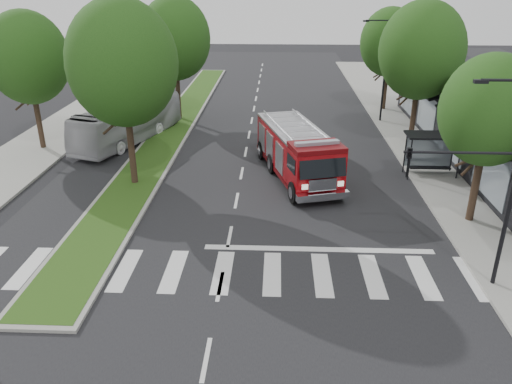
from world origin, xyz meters
TOP-DOWN VIEW (x-y plane):
  - ground at (0.00, 0.00)m, footprint 140.00×140.00m
  - sidewalk_right at (12.50, 10.00)m, footprint 5.00×80.00m
  - sidewalk_left at (-14.50, 10.00)m, footprint 5.00×80.00m
  - median at (-6.00, 18.00)m, footprint 3.00×50.00m
  - bus_shelter at (11.20, 8.15)m, footprint 3.20×1.60m
  - tree_right_near at (11.50, 2.00)m, footprint 4.40×4.40m
  - tree_right_mid at (11.50, 14.00)m, footprint 5.60×5.60m
  - tree_right_far at (11.50, 24.00)m, footprint 5.00×5.00m
  - tree_median_near at (-6.00, 6.00)m, footprint 5.80×5.80m
  - tree_median_far at (-6.00, 20.00)m, footprint 5.60×5.60m
  - tree_left_mid at (-14.00, 12.00)m, footprint 5.20×5.20m
  - streetlight_right_near at (9.61, -3.50)m, footprint 4.08×0.22m
  - streetlight_right_far at (10.35, 20.00)m, footprint 2.11×0.20m
  - fire_engine at (3.28, 7.63)m, footprint 5.12×9.63m
  - city_bus at (-8.50, 14.11)m, footprint 5.76×10.91m

SIDE VIEW (x-z plane):
  - ground at x=0.00m, z-range 0.00..0.00m
  - sidewalk_right at x=12.50m, z-range 0.00..0.15m
  - sidewalk_left at x=-14.50m, z-range 0.00..0.15m
  - median at x=-6.00m, z-range 0.00..0.16m
  - city_bus at x=-8.50m, z-range 0.00..2.97m
  - fire_engine at x=3.28m, z-range -0.07..3.14m
  - bus_shelter at x=11.20m, z-range 0.73..3.34m
  - streetlight_right_far at x=10.35m, z-range 0.48..8.48m
  - streetlight_right_near at x=9.61m, z-range 0.67..8.67m
  - tree_right_near at x=11.50m, z-range 1.48..9.53m
  - tree_right_far at x=11.50m, z-range 1.47..10.20m
  - tree_left_mid at x=-14.00m, z-range 1.58..10.74m
  - tree_right_mid at x=11.50m, z-range 1.63..11.35m
  - tree_median_far at x=-6.00m, z-range 1.63..11.35m
  - tree_median_near at x=-6.00m, z-range 1.73..11.89m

